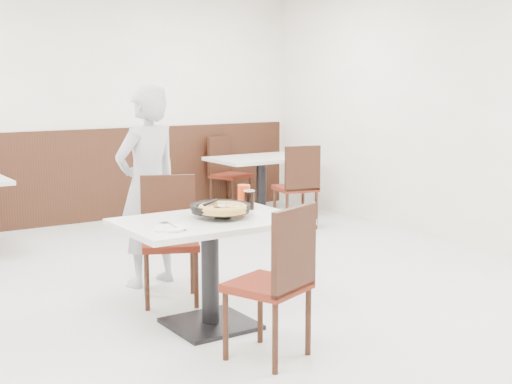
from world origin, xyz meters
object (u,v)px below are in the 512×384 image
chair_near (267,282)px  bg_chair_right_far (231,174)px  pizza (223,210)px  diner_person (148,186)px  chair_far (170,241)px  bg_chair_right_near (295,186)px  pizza_pan (221,211)px  bg_table_right (261,188)px  side_plate (169,228)px  red_cup (244,196)px  main_table (210,273)px  cola_glass (249,200)px

chair_near → bg_chair_right_far: bearing=40.2°
pizza → diner_person: (0.01, 1.21, 0.01)m
chair_far → bg_chair_right_near: same height
chair_far → pizza_pan: chair_far is taller
pizza → bg_table_right: (2.35, 3.06, -0.44)m
side_plate → red_cup: bearing=28.3°
main_table → pizza: size_ratio=3.71×
main_table → pizza: bearing=-35.1°
bg_chair_right_far → cola_glass: bearing=41.1°
chair_far → side_plate: (-0.40, -0.81, 0.28)m
red_cup → bg_chair_right_near: (2.00, 2.07, -0.35)m
main_table → cola_glass: 0.63m
diner_person → bg_chair_right_near: diner_person is taller
chair_near → pizza: bearing=63.4°
bg_table_right → red_cup: bearing=-125.9°
red_cup → bg_chair_right_near: size_ratio=0.17×
pizza → bg_chair_right_far: size_ratio=0.34×
main_table → bg_chair_right_near: 3.40m
side_plate → bg_chair_right_near: 3.81m
pizza → red_cup: size_ratio=2.02×
pizza_pan → cola_glass: size_ratio=3.02×
main_table → red_cup: (0.45, 0.28, 0.45)m
chair_far → cola_glass: 0.71m
cola_glass → bg_table_right: bearing=54.8°
main_table → bg_chair_right_near: (2.45, 2.35, 0.10)m
chair_far → pizza_pan: 0.70m
pizza → main_table: bearing=144.9°
side_plate → bg_chair_right_far: (2.78, 3.84, -0.28)m
main_table → bg_chair_right_near: bearing=43.8°
red_cup → diner_person: size_ratio=0.10×
pizza_pan → bg_chair_right_far: 4.33m
red_cup → pizza_pan: bearing=-143.2°
bg_chair_right_near → pizza: bearing=-122.5°
pizza_pan → pizza: bearing=-108.9°
pizza_pan → bg_table_right: size_ratio=0.33×
chair_near → red_cup: (0.44, 0.96, 0.35)m
pizza → chair_far: bearing=94.7°
pizza_pan → bg_table_right: (2.33, 3.00, -0.42)m
diner_person → main_table: bearing=72.9°
chair_far → pizza: bearing=118.3°
side_plate → red_cup: red_cup is taller
bg_chair_right_far → bg_table_right: bearing=73.1°
chair_near → diner_person: diner_person is taller
pizza → cola_glass: 0.40m
chair_far → pizza: chair_far is taller
chair_near → bg_table_right: 4.41m
diner_person → bg_chair_right_near: (2.37, 1.19, -0.34)m
bg_chair_right_far → pizza_pan: bearing=38.2°
main_table → bg_chair_right_near: bg_chair_right_near is taller
side_plate → bg_table_right: side_plate is taller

